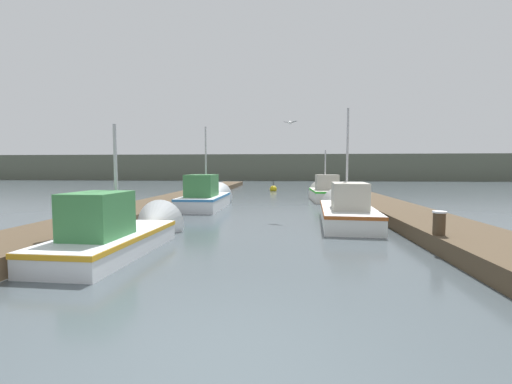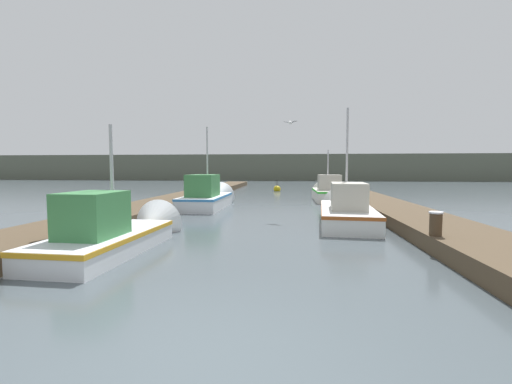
% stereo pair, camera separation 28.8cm
% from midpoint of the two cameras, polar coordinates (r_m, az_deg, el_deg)
% --- Properties ---
extents(ground_plane, '(200.00, 200.00, 0.00)m').
position_cam_midpoint_polar(ground_plane, '(3.87, -10.35, -26.65)').
color(ground_plane, '#424C51').
extents(dock_left, '(2.21, 40.00, 0.41)m').
position_cam_midpoint_polar(dock_left, '(20.25, -12.83, -1.08)').
color(dock_left, '#4C3D2B').
rests_on(dock_left, ground_plane).
extents(dock_right, '(2.21, 40.00, 0.41)m').
position_cam_midpoint_polar(dock_right, '(19.78, 17.67, -1.29)').
color(dock_right, '#4C3D2B').
rests_on(dock_right, ground_plane).
extents(distant_shore_ridge, '(120.00, 16.00, 4.12)m').
position_cam_midpoint_polar(distant_shore_ridge, '(61.21, 4.10, 4.10)').
color(distant_shore_ridge, '#565B4C').
rests_on(distant_shore_ridge, ground_plane).
extents(fishing_boat_0, '(1.73, 4.89, 3.49)m').
position_cam_midpoint_polar(fishing_boat_0, '(9.10, -22.03, -6.18)').
color(fishing_boat_0, silver).
rests_on(fishing_boat_0, ground_plane).
extents(fishing_boat_1, '(2.17, 5.97, 4.63)m').
position_cam_midpoint_polar(fishing_boat_1, '(13.10, 14.10, -2.77)').
color(fishing_boat_1, silver).
rests_on(fishing_boat_1, ground_plane).
extents(fishing_boat_2, '(1.81, 5.56, 4.52)m').
position_cam_midpoint_polar(fishing_boat_2, '(17.50, -8.54, -0.79)').
color(fishing_boat_2, silver).
rests_on(fishing_boat_2, ground_plane).
extents(fishing_boat_3, '(1.71, 4.85, 3.49)m').
position_cam_midpoint_polar(fishing_boat_3, '(21.51, 10.97, -0.00)').
color(fishing_boat_3, silver).
rests_on(fishing_boat_3, ground_plane).
extents(mooring_piling_0, '(0.36, 0.36, 1.35)m').
position_cam_midpoint_polar(mooring_piling_0, '(8.80, -30.12, -4.95)').
color(mooring_piling_0, '#473523').
rests_on(mooring_piling_0, ground_plane).
extents(mooring_piling_1, '(0.36, 0.36, 1.34)m').
position_cam_midpoint_polar(mooring_piling_1, '(18.37, -11.16, -0.10)').
color(mooring_piling_1, '#473523').
rests_on(mooring_piling_1, ground_plane).
extents(mooring_piling_2, '(0.25, 0.25, 1.15)m').
position_cam_midpoint_polar(mooring_piling_2, '(18.19, -11.19, -0.44)').
color(mooring_piling_2, '#473523').
rests_on(mooring_piling_2, ground_plane).
extents(mooring_piling_3, '(0.31, 0.31, 0.97)m').
position_cam_midpoint_polar(mooring_piling_3, '(9.02, 27.36, -5.88)').
color(mooring_piling_3, '#473523').
rests_on(mooring_piling_3, ground_plane).
extents(channel_buoy, '(0.61, 0.61, 1.11)m').
position_cam_midpoint_polar(channel_buoy, '(29.19, 2.62, 0.49)').
color(channel_buoy, gold).
rests_on(channel_buoy, ground_plane).
extents(seagull_lead, '(0.55, 0.34, 0.12)m').
position_cam_midpoint_polar(seagull_lead, '(14.04, 5.13, 11.46)').
color(seagull_lead, white).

